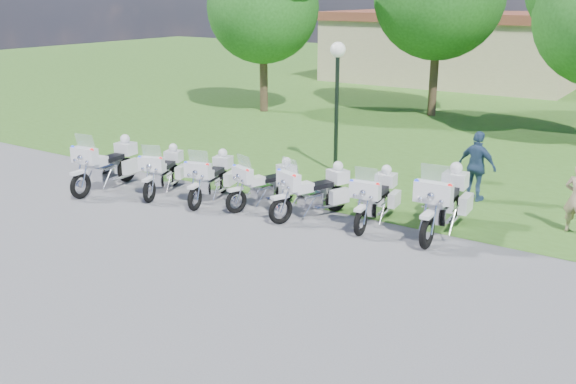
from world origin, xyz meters
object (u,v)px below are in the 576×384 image
Objects in this scene: motorcycle_2 at (211,177)px; motorcycle_5 at (376,197)px; motorcycle_0 at (107,164)px; motorcycle_1 at (164,170)px; bystander_c at (477,167)px; motorcycle_4 at (314,191)px; lamp_post at (337,74)px; motorcycle_6 at (444,201)px; motorcycle_3 at (265,183)px.

motorcycle_5 is (4.30, 0.77, 0.01)m from motorcycle_2.
motorcycle_0 is 1.64m from motorcycle_1.
bystander_c reaches higher than motorcycle_5.
lamp_post reaches higher than motorcycle_4.
motorcycle_5 is at bearing 169.85° from motorcycle_1.
motorcycle_6 is 0.68× the size of lamp_post.
motorcycle_1 is 8.19m from bystander_c.
motorcycle_6 is at bearing -145.22° from motorcycle_4.
motorcycle_4 is 1.20× the size of bystander_c.
motorcycle_1 is 0.96× the size of motorcycle_4.
bystander_c is (2.81, 3.36, 0.26)m from motorcycle_4.
motorcycle_5 is 0.85× the size of motorcycle_6.
motorcycle_1 is at bearing -165.44° from motorcycle_0.
motorcycle_2 is 1.20× the size of bystander_c.
lamp_post reaches higher than motorcycle_6.
bystander_c reaches higher than motorcycle_4.
motorcycle_2 is 6.80m from bystander_c.
bystander_c is at bearing -159.85° from motorcycle_2.
motorcycle_3 is at bearing 171.07° from motorcycle_1.
motorcycle_6 reaches higher than motorcycle_3.
motorcycle_2 is 1.00× the size of motorcycle_4.
bystander_c is at bearing -122.78° from motorcycle_3.
motorcycle_2 is 0.57× the size of lamp_post.
motorcycle_0 reaches higher than motorcycle_2.
bystander_c is (5.68, 3.73, 0.29)m from motorcycle_2.
motorcycle_6 is (7.32, 1.24, 0.13)m from motorcycle_1.
motorcycle_2 is 2.89m from motorcycle_4.
motorcycle_0 is 1.21× the size of motorcycle_3.
motorcycle_1 is 1.51m from motorcycle_2.
motorcycle_6 is (1.53, 0.27, 0.11)m from motorcycle_5.
motorcycle_0 is 0.65× the size of lamp_post.
bystander_c is (8.71, 4.52, 0.21)m from motorcycle_0.
motorcycle_2 is at bearing 29.39° from motorcycle_4.
motorcycle_0 reaches higher than motorcycle_5.
bystander_c reaches higher than motorcycle_6.
motorcycle_2 reaches higher than motorcycle_3.
motorcycle_5 is (7.33, 1.56, -0.07)m from motorcycle_0.
motorcycle_0 is at bearing 1.38° from motorcycle_2.
bystander_c reaches higher than motorcycle_0.
motorcycle_1 is at bearing 42.35° from bystander_c.
bystander_c is at bearing -4.84° from lamp_post.
motorcycle_6 reaches higher than motorcycle_0.
motorcycle_5 is at bearing 176.94° from motorcycle_2.
motorcycle_5 is 0.59× the size of lamp_post.
motorcycle_6 reaches higher than motorcycle_4.
motorcycle_6 is 1.45× the size of bystander_c.
motorcycle_4 is (1.41, 0.01, 0.05)m from motorcycle_3.
motorcycle_5 is 3.28m from bystander_c.
motorcycle_4 reaches higher than motorcycle_1.
motorcycle_3 is 5.41m from bystander_c.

